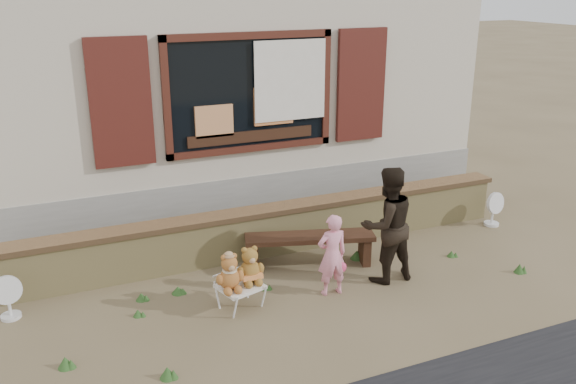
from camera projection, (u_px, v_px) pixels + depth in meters
name	position (u px, v px, depth m)	size (l,w,h in m)	color
ground	(307.00, 282.00, 7.61)	(80.00, 80.00, 0.00)	brown
shopfront	(201.00, 73.00, 10.84)	(8.04, 5.13, 4.00)	#BFAF9A
brick_wall	(276.00, 228.00, 8.37)	(7.10, 0.36, 0.67)	tan
bench	(310.00, 243.00, 7.96)	(1.72, 0.83, 0.43)	black
folding_chair	(240.00, 287.00, 6.93)	(0.56, 0.53, 0.29)	silver
teddy_bear_left	(229.00, 271.00, 6.77)	(0.32, 0.28, 0.44)	brown
teddy_bear_right	(250.00, 264.00, 6.94)	(0.33, 0.28, 0.45)	brown
child	(332.00, 255.00, 7.17)	(0.37, 0.24, 1.01)	pink
adult	(387.00, 225.00, 7.45)	(0.72, 0.56, 1.47)	black
fan_left	(8.00, 297.00, 6.72)	(0.33, 0.22, 0.52)	silver
fan_right	(493.00, 209.00, 9.29)	(0.34, 0.23, 0.54)	silver
grass_tufts	(266.00, 295.00, 7.18)	(5.68, 1.74, 0.13)	#2C5220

